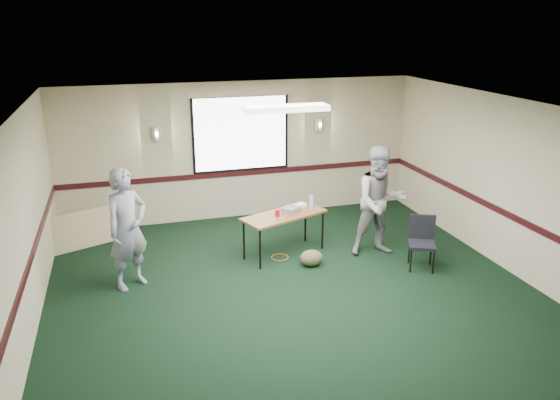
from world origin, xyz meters
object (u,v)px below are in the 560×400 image
object	(u,v)px
conference_chair	(422,238)
person_right	(380,202)
folding_table	(284,217)
person_left	(128,229)
projector	(291,210)

from	to	relation	value
conference_chair	person_right	world-z (taller)	person_right
folding_table	person_left	distance (m)	2.58
person_left	person_right	world-z (taller)	person_right
folding_table	conference_chair	size ratio (longest dim) A/B	1.84
folding_table	conference_chair	bearing A→B (deg)	-49.76
projector	person_left	world-z (taller)	person_left
person_left	folding_table	bearing A→B (deg)	-25.03
person_left	person_right	bearing A→B (deg)	-34.86
folding_table	person_right	world-z (taller)	person_right
folding_table	person_left	bearing A→B (deg)	169.24
folding_table	person_right	xyz separation A→B (m)	(1.54, -0.43, 0.26)
folding_table	person_right	distance (m)	1.62
projector	conference_chair	size ratio (longest dim) A/B	0.32
person_right	folding_table	bearing A→B (deg)	171.25
conference_chair	folding_table	bearing A→B (deg)	176.00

